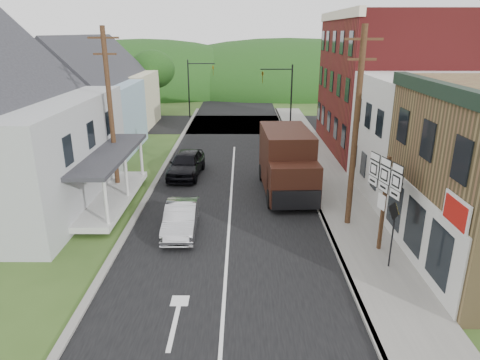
{
  "coord_description": "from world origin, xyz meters",
  "views": [
    {
      "loc": [
        0.61,
        -14.97,
        8.68
      ],
      "look_at": [
        0.52,
        3.69,
        2.2
      ],
      "focal_mm": 32.0,
      "sensor_mm": 36.0,
      "label": 1
    }
  ],
  "objects_px": {
    "dark_sedan": "(186,164)",
    "warning_sign": "(393,226)",
    "silver_sedan": "(181,219)",
    "delivery_van": "(287,163)",
    "route_sign_cluster": "(384,191)"
  },
  "relations": [
    {
      "from": "silver_sedan",
      "to": "warning_sign",
      "type": "bearing_deg",
      "value": -22.82
    },
    {
      "from": "silver_sedan",
      "to": "route_sign_cluster",
      "type": "bearing_deg",
      "value": -14.0
    },
    {
      "from": "route_sign_cluster",
      "to": "delivery_van",
      "type": "bearing_deg",
      "value": 100.39
    },
    {
      "from": "dark_sedan",
      "to": "delivery_van",
      "type": "distance_m",
      "value": 6.83
    },
    {
      "from": "route_sign_cluster",
      "to": "warning_sign",
      "type": "distance_m",
      "value": 1.66
    },
    {
      "from": "silver_sedan",
      "to": "delivery_van",
      "type": "xyz_separation_m",
      "value": [
        5.28,
        5.11,
        1.13
      ]
    },
    {
      "from": "silver_sedan",
      "to": "delivery_van",
      "type": "height_order",
      "value": "delivery_van"
    },
    {
      "from": "delivery_van",
      "to": "route_sign_cluster",
      "type": "xyz_separation_m",
      "value": [
        3.12,
        -6.94,
        0.94
      ]
    },
    {
      "from": "warning_sign",
      "to": "silver_sedan",
      "type": "bearing_deg",
      "value": 148.12
    },
    {
      "from": "dark_sedan",
      "to": "warning_sign",
      "type": "bearing_deg",
      "value": -46.43
    },
    {
      "from": "delivery_van",
      "to": "warning_sign",
      "type": "xyz_separation_m",
      "value": [
        3.11,
        -8.35,
        0.07
      ]
    },
    {
      "from": "silver_sedan",
      "to": "warning_sign",
      "type": "xyz_separation_m",
      "value": [
        8.39,
        -3.24,
        1.2
      ]
    },
    {
      "from": "dark_sedan",
      "to": "route_sign_cluster",
      "type": "xyz_separation_m",
      "value": [
        9.17,
        -9.96,
        1.93
      ]
    },
    {
      "from": "warning_sign",
      "to": "dark_sedan",
      "type": "bearing_deg",
      "value": 118.05
    },
    {
      "from": "silver_sedan",
      "to": "dark_sedan",
      "type": "xyz_separation_m",
      "value": [
        -0.76,
        8.13,
        0.13
      ]
    }
  ]
}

